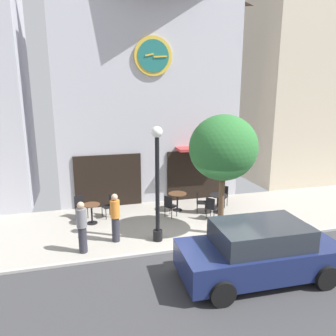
{
  "coord_description": "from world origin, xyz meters",
  "views": [
    {
      "loc": [
        -3.91,
        -8.9,
        4.93
      ],
      "look_at": [
        -0.83,
        2.4,
        2.14
      ],
      "focal_mm": 34.39,
      "sensor_mm": 36.0,
      "label": 1
    }
  ],
  "objects_px": {
    "cafe_table_center_right": "(92,211)",
    "cafe_chair_curbside": "(80,205)",
    "cafe_chair_left_end": "(223,195)",
    "street_tree": "(223,148)",
    "street_lamp": "(157,185)",
    "cafe_table_rightmost": "(218,200)",
    "pedestrian_orange": "(115,217)",
    "cafe_chair_by_entrance": "(109,204)",
    "cafe_chair_under_awning": "(211,207)",
    "cafe_table_leftmost": "(177,198)",
    "parked_car_navy": "(259,251)",
    "cafe_chair_corner": "(199,201)",
    "pedestrian_grey": "(82,227)",
    "cafe_chair_outer": "(170,205)"
  },
  "relations": [
    {
      "from": "cafe_table_center_right",
      "to": "cafe_chair_curbside",
      "type": "xyz_separation_m",
      "value": [
        -0.41,
        0.72,
        0.01
      ]
    },
    {
      "from": "cafe_chair_left_end",
      "to": "street_tree",
      "type": "bearing_deg",
      "value": -116.49
    },
    {
      "from": "street_lamp",
      "to": "cafe_table_rightmost",
      "type": "xyz_separation_m",
      "value": [
        3.04,
        1.86,
        -1.41
      ]
    },
    {
      "from": "street_lamp",
      "to": "cafe_chair_left_end",
      "type": "height_order",
      "value": "street_lamp"
    },
    {
      "from": "cafe_chair_left_end",
      "to": "pedestrian_orange",
      "type": "bearing_deg",
      "value": -155.89
    },
    {
      "from": "cafe_table_rightmost",
      "to": "cafe_chair_by_entrance",
      "type": "xyz_separation_m",
      "value": [
        -4.41,
        0.71,
        -0.03
      ]
    },
    {
      "from": "cafe_chair_under_awning",
      "to": "cafe_table_leftmost",
      "type": "bearing_deg",
      "value": 127.65
    },
    {
      "from": "parked_car_navy",
      "to": "cafe_chair_under_awning",
      "type": "bearing_deg",
      "value": 85.0
    },
    {
      "from": "street_lamp",
      "to": "cafe_chair_curbside",
      "type": "xyz_separation_m",
      "value": [
        -2.51,
        2.78,
        -1.44
      ]
    },
    {
      "from": "street_tree",
      "to": "cafe_chair_corner",
      "type": "distance_m",
      "value": 3.3
    },
    {
      "from": "cafe_chair_by_entrance",
      "to": "pedestrian_grey",
      "type": "relative_size",
      "value": 0.54
    },
    {
      "from": "pedestrian_orange",
      "to": "cafe_chair_left_end",
      "type": "bearing_deg",
      "value": 24.11
    },
    {
      "from": "cafe_chair_curbside",
      "to": "cafe_table_rightmost",
      "type": "bearing_deg",
      "value": -9.47
    },
    {
      "from": "cafe_chair_under_awning",
      "to": "pedestrian_grey",
      "type": "height_order",
      "value": "pedestrian_grey"
    },
    {
      "from": "cafe_table_leftmost",
      "to": "cafe_chair_curbside",
      "type": "xyz_separation_m",
      "value": [
        -3.98,
        0.24,
        -0.02
      ]
    },
    {
      "from": "cafe_chair_outer",
      "to": "cafe_chair_under_awning",
      "type": "height_order",
      "value": "same"
    },
    {
      "from": "cafe_chair_corner",
      "to": "cafe_chair_under_awning",
      "type": "distance_m",
      "value": 0.82
    },
    {
      "from": "street_lamp",
      "to": "cafe_chair_curbside",
      "type": "bearing_deg",
      "value": 132.04
    },
    {
      "from": "cafe_chair_by_entrance",
      "to": "cafe_chair_left_end",
      "type": "relative_size",
      "value": 1.0
    },
    {
      "from": "street_tree",
      "to": "cafe_chair_outer",
      "type": "xyz_separation_m",
      "value": [
        -1.33,
        1.94,
        -2.55
      ]
    },
    {
      "from": "cafe_chair_corner",
      "to": "cafe_chair_under_awning",
      "type": "bearing_deg",
      "value": -75.58
    },
    {
      "from": "street_lamp",
      "to": "cafe_chair_left_end",
      "type": "xyz_separation_m",
      "value": [
        3.56,
        2.52,
        -1.44
      ]
    },
    {
      "from": "cafe_table_leftmost",
      "to": "cafe_chair_corner",
      "type": "bearing_deg",
      "value": -32.52
    },
    {
      "from": "pedestrian_grey",
      "to": "cafe_chair_corner",
      "type": "bearing_deg",
      "value": 25.27
    },
    {
      "from": "cafe_table_leftmost",
      "to": "pedestrian_grey",
      "type": "distance_m",
      "value": 4.79
    },
    {
      "from": "cafe_table_leftmost",
      "to": "cafe_chair_curbside",
      "type": "height_order",
      "value": "cafe_chair_curbside"
    },
    {
      "from": "pedestrian_grey",
      "to": "cafe_chair_by_entrance",
      "type": "bearing_deg",
      "value": 68.68
    },
    {
      "from": "cafe_chair_left_end",
      "to": "pedestrian_orange",
      "type": "height_order",
      "value": "pedestrian_orange"
    },
    {
      "from": "cafe_chair_curbside",
      "to": "cafe_chair_corner",
      "type": "bearing_deg",
      "value": -8.88
    },
    {
      "from": "street_tree",
      "to": "cafe_chair_outer",
      "type": "distance_m",
      "value": 3.47
    },
    {
      "from": "cafe_table_center_right",
      "to": "cafe_chair_curbside",
      "type": "height_order",
      "value": "cafe_chair_curbside"
    },
    {
      "from": "cafe_chair_corner",
      "to": "parked_car_navy",
      "type": "xyz_separation_m",
      "value": [
        -0.16,
        -4.91,
        0.23
      ]
    },
    {
      "from": "cafe_chair_outer",
      "to": "cafe_table_leftmost",
      "type": "bearing_deg",
      "value": 51.73
    },
    {
      "from": "cafe_chair_curbside",
      "to": "cafe_chair_under_awning",
      "type": "xyz_separation_m",
      "value": [
        4.98,
        -1.54,
        0.0
      ]
    },
    {
      "from": "cafe_table_center_right",
      "to": "cafe_chair_left_end",
      "type": "distance_m",
      "value": 5.67
    },
    {
      "from": "cafe_table_leftmost",
      "to": "cafe_chair_curbside",
      "type": "relative_size",
      "value": 0.85
    },
    {
      "from": "cafe_chair_corner",
      "to": "cafe_chair_curbside",
      "type": "relative_size",
      "value": 1.0
    },
    {
      "from": "street_lamp",
      "to": "cafe_chair_by_entrance",
      "type": "height_order",
      "value": "street_lamp"
    },
    {
      "from": "cafe_chair_curbside",
      "to": "cafe_chair_outer",
      "type": "height_order",
      "value": "same"
    },
    {
      "from": "cafe_table_leftmost",
      "to": "cafe_chair_left_end",
      "type": "distance_m",
      "value": 2.09
    },
    {
      "from": "pedestrian_orange",
      "to": "cafe_chair_curbside",
      "type": "bearing_deg",
      "value": 114.68
    },
    {
      "from": "street_lamp",
      "to": "cafe_chair_by_entrance",
      "type": "distance_m",
      "value": 3.25
    },
    {
      "from": "cafe_table_leftmost",
      "to": "cafe_chair_under_awning",
      "type": "relative_size",
      "value": 0.85
    },
    {
      "from": "street_lamp",
      "to": "parked_car_navy",
      "type": "distance_m",
      "value": 3.77
    },
    {
      "from": "cafe_table_center_right",
      "to": "cafe_chair_under_awning",
      "type": "relative_size",
      "value": 0.86
    },
    {
      "from": "cafe_table_rightmost",
      "to": "cafe_chair_left_end",
      "type": "bearing_deg",
      "value": 51.94
    },
    {
      "from": "cafe_table_center_right",
      "to": "cafe_table_leftmost",
      "type": "distance_m",
      "value": 3.59
    },
    {
      "from": "cafe_table_rightmost",
      "to": "cafe_chair_corner",
      "type": "relative_size",
      "value": 0.86
    },
    {
      "from": "street_tree",
      "to": "cafe_table_leftmost",
      "type": "xyz_separation_m",
      "value": [
        -0.8,
        2.61,
        -2.53
      ]
    },
    {
      "from": "cafe_table_rightmost",
      "to": "cafe_chair_by_entrance",
      "type": "height_order",
      "value": "cafe_chair_by_entrance"
    }
  ]
}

